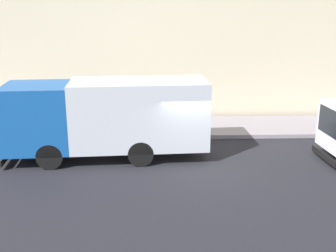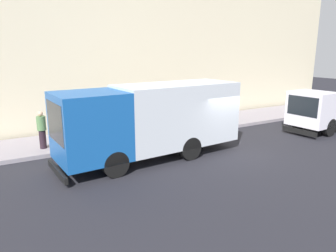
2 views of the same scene
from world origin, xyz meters
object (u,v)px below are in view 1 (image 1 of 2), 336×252
Objects in this scene: pedestrian_standing at (68,103)px; street_sign_post at (92,103)px; pedestrian_walking at (32,113)px; large_utility_truck at (108,115)px; traffic_cone_orange at (60,126)px.

pedestrian_standing is 0.75× the size of street_sign_post.
street_sign_post reaches higher than pedestrian_walking.
large_utility_truck is at bearing 41.53° from pedestrian_walking.
large_utility_truck is 2.84m from street_sign_post.
pedestrian_standing is 2.88× the size of traffic_cone_orange.
street_sign_post is at bearing 17.04° from large_utility_truck.
large_utility_truck is 12.86× the size of traffic_cone_orange.
large_utility_truck reaches higher than street_sign_post.
traffic_cone_orange is at bearing 69.23° from pedestrian_walking.
large_utility_truck reaches higher than pedestrian_walking.
street_sign_post is at bearing 59.87° from pedestrian_standing.
large_utility_truck is at bearing -159.34° from street_sign_post.
pedestrian_standing is (1.51, -1.35, 0.07)m from pedestrian_walking.
pedestrian_walking is 2.94m from street_sign_post.
pedestrian_standing is at bearing 129.20° from pedestrian_walking.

